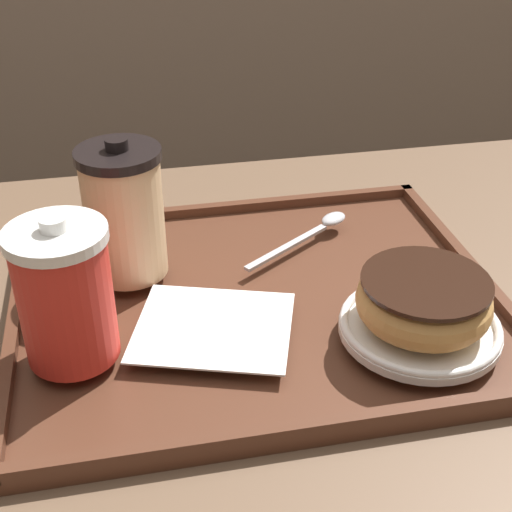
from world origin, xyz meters
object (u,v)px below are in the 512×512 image
(coffee_cup_rear, at_px, (124,212))
(donut_chocolate_glazed, at_px, (424,300))
(coffee_cup_front, at_px, (65,294))
(spoon, at_px, (319,228))

(coffee_cup_rear, relative_size, donut_chocolate_glazed, 1.20)
(coffee_cup_front, bearing_deg, coffee_cup_rear, 66.42)
(coffee_cup_front, bearing_deg, donut_chocolate_glazed, -6.08)
(coffee_cup_front, height_order, coffee_cup_rear, coffee_cup_rear)
(spoon, bearing_deg, donut_chocolate_glazed, -113.27)
(coffee_cup_front, distance_m, coffee_cup_rear, 0.14)
(coffee_cup_front, height_order, donut_chocolate_glazed, coffee_cup_front)
(donut_chocolate_glazed, bearing_deg, coffee_cup_front, 173.92)
(coffee_cup_front, bearing_deg, spoon, 31.55)
(coffee_cup_rear, distance_m, spoon, 0.23)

